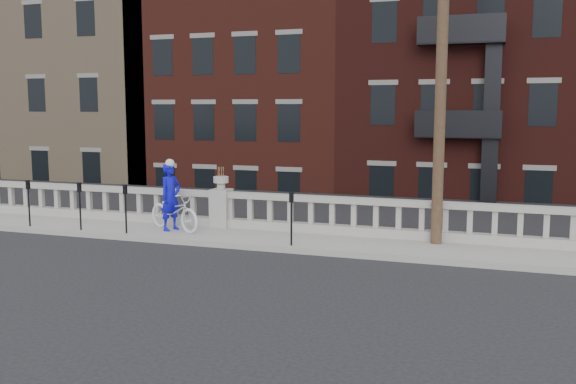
# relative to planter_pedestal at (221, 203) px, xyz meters

# --- Properties ---
(ground) EXTENTS (120.00, 120.00, 0.00)m
(ground) POSITION_rel_planter_pedestal_xyz_m (0.00, -3.95, -0.83)
(ground) COLOR black
(ground) RESTS_ON ground
(sidewalk) EXTENTS (32.00, 2.20, 0.15)m
(sidewalk) POSITION_rel_planter_pedestal_xyz_m (0.00, -0.95, -0.76)
(sidewalk) COLOR gray
(sidewalk) RESTS_ON ground
(balustrade) EXTENTS (28.00, 0.34, 1.03)m
(balustrade) POSITION_rel_planter_pedestal_xyz_m (0.00, 0.00, -0.19)
(balustrade) COLOR gray
(balustrade) RESTS_ON sidewalk
(planter_pedestal) EXTENTS (0.55, 0.55, 1.76)m
(planter_pedestal) POSITION_rel_planter_pedestal_xyz_m (0.00, 0.00, 0.00)
(planter_pedestal) COLOR gray
(planter_pedestal) RESTS_ON sidewalk
(lower_level) EXTENTS (80.00, 44.00, 20.80)m
(lower_level) POSITION_rel_planter_pedestal_xyz_m (0.56, 19.09, 1.80)
(lower_level) COLOR #605E59
(lower_level) RESTS_ON ground
(utility_pole) EXTENTS (1.60, 0.28, 10.00)m
(utility_pole) POSITION_rel_planter_pedestal_xyz_m (6.20, -0.35, 4.41)
(utility_pole) COLOR #422D1E
(utility_pole) RESTS_ON sidewalk
(parking_meter_a) EXTENTS (0.10, 0.09, 1.36)m
(parking_meter_a) POSITION_rel_planter_pedestal_xyz_m (-5.34, -1.80, 0.17)
(parking_meter_a) COLOR black
(parking_meter_a) RESTS_ON sidewalk
(parking_meter_b) EXTENTS (0.10, 0.09, 1.36)m
(parking_meter_b) POSITION_rel_planter_pedestal_xyz_m (-3.56, -1.80, 0.17)
(parking_meter_b) COLOR black
(parking_meter_b) RESTS_ON sidewalk
(parking_meter_c) EXTENTS (0.10, 0.09, 1.36)m
(parking_meter_c) POSITION_rel_planter_pedestal_xyz_m (-2.06, -1.80, 0.17)
(parking_meter_c) COLOR black
(parking_meter_c) RESTS_ON sidewalk
(parking_meter_d) EXTENTS (0.10, 0.09, 1.36)m
(parking_meter_d) POSITION_rel_planter_pedestal_xyz_m (2.77, -1.80, 0.17)
(parking_meter_d) COLOR black
(parking_meter_d) RESTS_ON sidewalk
(bicycle) EXTENTS (2.19, 1.50, 1.09)m
(bicycle) POSITION_rel_planter_pedestal_xyz_m (-1.02, -0.96, -0.14)
(bicycle) COLOR silver
(bicycle) RESTS_ON sidewalk
(cyclist) EXTENTS (0.65, 0.80, 1.92)m
(cyclist) POSITION_rel_planter_pedestal_xyz_m (-1.11, -0.99, 0.28)
(cyclist) COLOR #0D0CBB
(cyclist) RESTS_ON sidewalk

